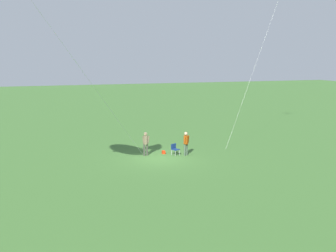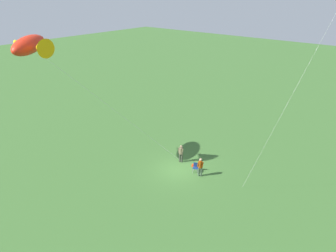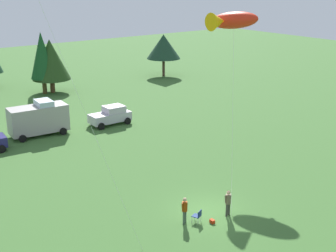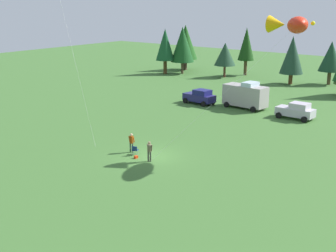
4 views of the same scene
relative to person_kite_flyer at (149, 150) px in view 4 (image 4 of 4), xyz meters
name	(u,v)px [view 4 (image 4 of 4)]	position (x,y,z in m)	size (l,w,h in m)	color
ground_plane	(152,156)	(-0.72, 1.19, -1.02)	(160.00, 160.00, 0.00)	#3A652C
person_kite_flyer	(149,150)	(0.00, 0.00, 0.00)	(0.56, 0.37, 1.74)	#3A3D33
folding_chair	(135,150)	(-2.08, 0.49, -0.53)	(0.63, 0.63, 0.82)	navy
person_spectator	(131,141)	(-2.82, 0.88, 0.00)	(0.56, 0.46, 1.74)	#3F5340
backpack_on_grass	(136,157)	(-1.41, -0.11, -0.91)	(0.32, 0.22, 0.22)	red
car_navy_hatch	(200,97)	(-9.13, 20.83, -0.07)	(4.34, 2.51, 1.89)	navy
van_motorhome_grey	(245,95)	(-3.35, 22.30, 0.62)	(5.55, 2.94, 3.34)	#9E9794
car_silver_compact	(296,111)	(3.81, 21.11, -0.07)	(4.22, 2.25, 1.89)	#B7B1BD
treeline_distant	(270,53)	(-9.16, 40.43, 3.75)	(55.42, 11.94, 8.44)	#50322C
kite_large_fish	(292,25)	(8.03, 8.71, 10.08)	(10.06, 11.10, 11.98)	red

